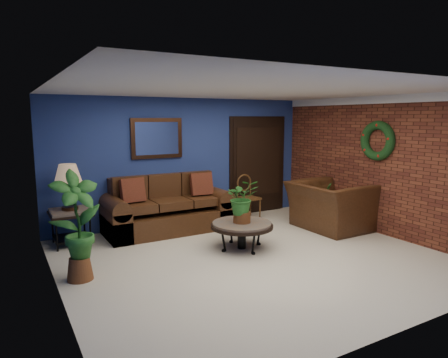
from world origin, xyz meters
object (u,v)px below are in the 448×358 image
end_table (71,218)px  table_lamp (68,181)px  armchair (329,206)px  side_chair (247,194)px  sofa (167,212)px  coffee_table (242,226)px

end_table → table_lamp: bearing=153.4°
armchair → side_chair: bearing=30.8°
table_lamp → armchair: bearing=-17.8°
sofa → side_chair: sofa is taller
sofa → coffee_table: sofa is taller
end_table → table_lamp: size_ratio=0.89×
armchair → end_table: bearing=71.9°
coffee_table → side_chair: 2.03m
coffee_table → end_table: end_table is taller
sofa → table_lamp: 1.88m
armchair → coffee_table: bearing=94.1°
coffee_table → armchair: 2.08m
end_table → side_chair: 3.55m
end_table → armchair: 4.67m
sofa → table_lamp: size_ratio=3.17×
sofa → end_table: 1.73m
end_table → table_lamp: 0.62m
coffee_table → table_lamp: 2.94m
side_chair → armchair: bearing=-61.9°
end_table → armchair: (4.45, -1.43, -0.01)m
side_chair → sofa: bearing=177.9°
coffee_table → end_table: bearing=146.3°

